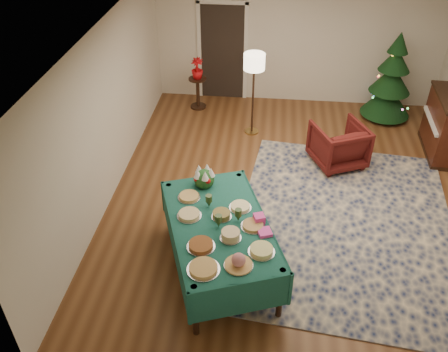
# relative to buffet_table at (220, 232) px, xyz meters

# --- Properties ---
(room_shell) EXTENTS (7.00, 7.00, 7.00)m
(room_shell) POSITION_rel_buffet_table_xyz_m (1.05, 1.74, 0.69)
(room_shell) COLOR #593319
(room_shell) RESTS_ON ground
(doorway) EXTENTS (1.08, 0.04, 2.16)m
(doorway) POSITION_rel_buffet_table_xyz_m (-0.55, 5.22, 0.44)
(doorway) COLOR black
(doorway) RESTS_ON ground
(rug) EXTENTS (3.63, 4.52, 0.02)m
(rug) POSITION_rel_buffet_table_xyz_m (1.80, 1.14, -0.65)
(rug) COLOR #121E44
(rug) RESTS_ON ground
(buffet_table) EXTENTS (1.88, 2.41, 0.82)m
(buffet_table) POSITION_rel_buffet_table_xyz_m (0.00, 0.00, 0.00)
(buffet_table) COLOR black
(buffet_table) RESTS_ON ground
(platter_0) EXTENTS (0.39, 0.39, 0.05)m
(platter_0) POSITION_rel_buffet_table_xyz_m (-0.09, -0.82, 0.19)
(platter_0) COLOR silver
(platter_0) RESTS_ON buffet_table
(platter_1) EXTENTS (0.34, 0.34, 0.18)m
(platter_1) POSITION_rel_buffet_table_xyz_m (0.30, -0.71, 0.24)
(platter_1) COLOR silver
(platter_1) RESTS_ON buffet_table
(platter_2) EXTENTS (0.32, 0.32, 0.07)m
(platter_2) POSITION_rel_buffet_table_xyz_m (0.56, -0.47, 0.20)
(platter_2) COLOR silver
(platter_2) RESTS_ON buffet_table
(platter_3) EXTENTS (0.35, 0.35, 0.06)m
(platter_3) POSITION_rel_buffet_table_xyz_m (-0.17, -0.46, 0.19)
(platter_3) COLOR silver
(platter_3) RESTS_ON buffet_table
(platter_4) EXTENTS (0.27, 0.27, 0.11)m
(platter_4) POSITION_rel_buffet_table_xyz_m (0.17, -0.27, 0.22)
(platter_4) COLOR silver
(platter_4) RESTS_ON buffet_table
(platter_5) EXTENTS (0.31, 0.31, 0.05)m
(platter_5) POSITION_rel_buffet_table_xyz_m (0.43, -0.03, 0.18)
(platter_5) COLOR silver
(platter_5) RESTS_ON buffet_table
(platter_6) EXTENTS (0.32, 0.32, 0.06)m
(platter_6) POSITION_rel_buffet_table_xyz_m (-0.41, 0.08, 0.19)
(platter_6) COLOR silver
(platter_6) RESTS_ON buffet_table
(platter_7) EXTENTS (0.27, 0.27, 0.08)m
(platter_7) POSITION_rel_buffet_table_xyz_m (0.01, 0.12, 0.20)
(platter_7) COLOR silver
(platter_7) RESTS_ON buffet_table
(platter_8) EXTENTS (0.30, 0.30, 0.05)m
(platter_8) POSITION_rel_buffet_table_xyz_m (0.24, 0.32, 0.18)
(platter_8) COLOR silver
(platter_8) RESTS_ON buffet_table
(platter_9) EXTENTS (0.31, 0.31, 0.05)m
(platter_9) POSITION_rel_buffet_table_xyz_m (-0.47, 0.46, 0.18)
(platter_9) COLOR silver
(platter_9) RESTS_ON buffet_table
(goblet_0) EXTENTS (0.09, 0.09, 0.19)m
(goblet_0) POSITION_rel_buffet_table_xyz_m (-0.18, 0.30, 0.27)
(goblet_0) COLOR #2D471E
(goblet_0) RESTS_ON buffet_table
(goblet_1) EXTENTS (0.09, 0.09, 0.19)m
(goblet_1) POSITION_rel_buffet_table_xyz_m (0.23, 0.06, 0.27)
(goblet_1) COLOR #2D471E
(goblet_1) RESTS_ON buffet_table
(goblet_2) EXTENTS (0.09, 0.09, 0.19)m
(goblet_2) POSITION_rel_buffet_table_xyz_m (-0.00, -0.08, 0.27)
(goblet_2) COLOR #2D471E
(goblet_2) RESTS_ON buffet_table
(napkin_stack) EXTENTS (0.21, 0.21, 0.04)m
(napkin_stack) POSITION_rel_buffet_table_xyz_m (0.58, -0.14, 0.19)
(napkin_stack) COLOR #EF42AD
(napkin_stack) RESTS_ON buffet_table
(gift_box) EXTENTS (0.17, 0.17, 0.11)m
(gift_box) POSITION_rel_buffet_table_xyz_m (0.50, 0.07, 0.22)
(gift_box) COLOR #E640A0
(gift_box) RESTS_ON buffet_table
(centerpiece) EXTENTS (0.30, 0.30, 0.34)m
(centerpiece) POSITION_rel_buffet_table_xyz_m (-0.31, 0.77, 0.31)
(centerpiece) COLOR #1E4C1E
(centerpiece) RESTS_ON buffet_table
(armchair) EXTENTS (1.09, 1.06, 0.86)m
(armchair) POSITION_rel_buffet_table_xyz_m (1.79, 2.77, -0.23)
(armchair) COLOR #4B1210
(armchair) RESTS_ON ground
(floor_lamp) EXTENTS (0.40, 0.40, 1.63)m
(floor_lamp) POSITION_rel_buffet_table_xyz_m (0.21, 3.71, 0.73)
(floor_lamp) COLOR #A57F3F
(floor_lamp) RESTS_ON ground
(side_table) EXTENTS (0.38, 0.38, 0.68)m
(side_table) POSITION_rel_buffet_table_xyz_m (-1.02, 4.65, -0.33)
(side_table) COLOR black
(side_table) RESTS_ON ground
(potted_plant) EXTENTS (0.25, 0.44, 0.25)m
(potted_plant) POSITION_rel_buffet_table_xyz_m (-1.02, 4.65, 0.14)
(potted_plant) COLOR red
(potted_plant) RESTS_ON side_table
(christmas_tree) EXTENTS (1.14, 1.14, 1.82)m
(christmas_tree) POSITION_rel_buffet_table_xyz_m (2.93, 4.64, 0.16)
(christmas_tree) COLOR black
(christmas_tree) RESTS_ON ground
(piano) EXTENTS (0.68, 1.35, 1.14)m
(piano) POSITION_rel_buffet_table_xyz_m (3.75, 3.36, -0.10)
(piano) COLOR black
(piano) RESTS_ON ground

